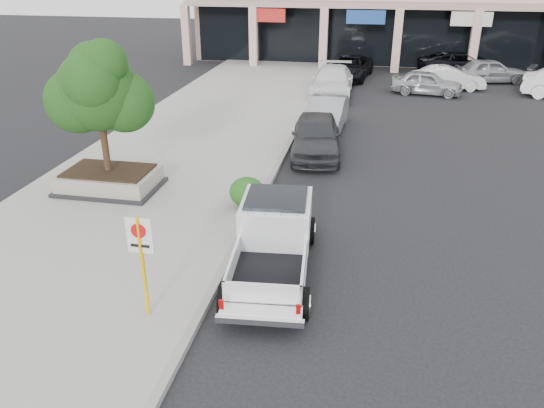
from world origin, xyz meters
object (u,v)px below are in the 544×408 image
(lot_car_a, at_px, (427,83))
(lot_car_d, at_px, (460,63))
(planter, at_px, (110,180))
(lot_car_b, at_px, (448,78))
(curb_car_d, at_px, (349,67))
(curb_car_c, at_px, (332,81))
(curb_car_b, at_px, (327,114))
(planter_tree, at_px, (104,90))
(curb_car_a, at_px, (316,135))
(pickup_truck, at_px, (273,243))
(lot_car_e, at_px, (491,71))
(no_parking_sign, at_px, (142,254))

(lot_car_a, relative_size, lot_car_d, 0.74)
(planter, distance_m, lot_car_b, 22.25)
(curb_car_d, bearing_deg, curb_car_c, -90.10)
(curb_car_b, distance_m, lot_car_d, 16.59)
(curb_car_c, bearing_deg, lot_car_b, 22.20)
(planter_tree, distance_m, curb_car_b, 10.78)
(curb_car_d, xyz_separation_m, lot_car_d, (7.23, 2.93, 0.02))
(planter_tree, bearing_deg, planter, -131.03)
(planter_tree, relative_size, curb_car_d, 0.76)
(curb_car_c, relative_size, curb_car_d, 1.04)
(curb_car_b, height_order, curb_car_c, curb_car_c)
(curb_car_b, bearing_deg, curb_car_c, 95.60)
(planter_tree, bearing_deg, lot_car_b, 55.51)
(curb_car_a, relative_size, curb_car_d, 0.89)
(curb_car_d, distance_m, lot_car_a, 5.92)
(lot_car_a, bearing_deg, planter_tree, 154.84)
(curb_car_c, bearing_deg, planter, -111.93)
(planter, relative_size, lot_car_a, 0.80)
(pickup_truck, distance_m, curb_car_a, 8.97)
(lot_car_b, distance_m, lot_car_e, 3.82)
(curb_car_d, height_order, lot_car_b, curb_car_d)
(curb_car_c, bearing_deg, no_parking_sign, -96.12)
(lot_car_d, bearing_deg, lot_car_a, 145.36)
(planter_tree, height_order, no_parking_sign, planter_tree)
(no_parking_sign, xyz_separation_m, lot_car_b, (8.64, 24.54, -0.95))
(curb_car_a, distance_m, lot_car_b, 14.67)
(curb_car_a, xyz_separation_m, lot_car_b, (6.37, 13.21, -0.11))
(planter, height_order, lot_car_b, lot_car_b)
(planter_tree, distance_m, lot_car_b, 22.21)
(planter, distance_m, curb_car_d, 21.47)
(no_parking_sign, distance_m, lot_car_d, 31.19)
(planter, bearing_deg, curb_car_b, 53.53)
(curb_car_b, bearing_deg, curb_car_d, 91.06)
(curb_car_a, bearing_deg, pickup_truck, -95.97)
(curb_car_b, xyz_separation_m, lot_car_a, (4.94, 8.20, -0.05))
(planter_tree, bearing_deg, lot_car_e, 53.60)
(planter, height_order, curb_car_c, curb_car_c)
(pickup_truck, bearing_deg, lot_car_d, 69.36)
(planter, relative_size, pickup_truck, 0.61)
(curb_car_d, bearing_deg, planter, -100.32)
(lot_car_d, bearing_deg, curb_car_d, 98.82)
(no_parking_sign, relative_size, curb_car_d, 0.44)
(pickup_truck, relative_size, lot_car_e, 1.20)
(pickup_truck, relative_size, lot_car_b, 1.26)
(planter_tree, xyz_separation_m, pickup_truck, (6.10, -4.01, -2.58))
(no_parking_sign, distance_m, lot_car_e, 29.46)
(lot_car_d, bearing_deg, lot_car_b, 152.92)
(pickup_truck, distance_m, curb_car_c, 19.34)
(curb_car_b, distance_m, lot_car_b, 11.61)
(planter, bearing_deg, lot_car_e, 53.56)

